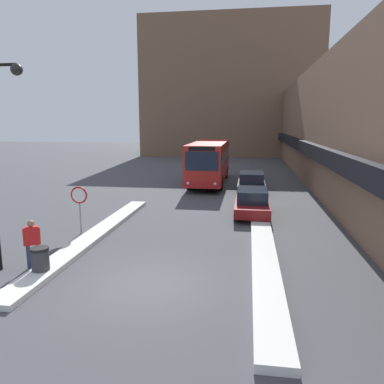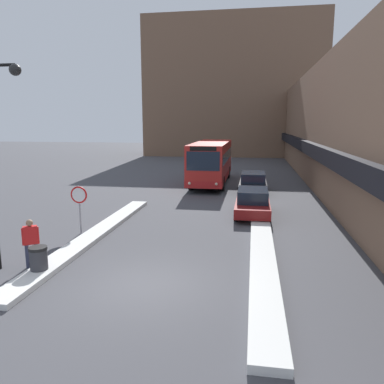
{
  "view_description": "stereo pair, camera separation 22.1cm",
  "coord_description": "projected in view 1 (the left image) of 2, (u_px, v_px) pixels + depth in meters",
  "views": [
    {
      "loc": [
        2.93,
        -10.4,
        4.91
      ],
      "look_at": [
        0.26,
        7.31,
        1.58
      ],
      "focal_mm": 35.0,
      "sensor_mm": 36.0,
      "label": 1
    },
    {
      "loc": [
        3.15,
        -10.36,
        4.91
      ],
      "look_at": [
        0.26,
        7.31,
        1.58
      ],
      "focal_mm": 35.0,
      "sensor_mm": 36.0,
      "label": 2
    }
  ],
  "objects": [
    {
      "name": "building_row_right",
      "position": [
        331.0,
        127.0,
        32.47
      ],
      "size": [
        5.5,
        60.0,
        9.19
      ],
      "color": "brown",
      "rests_on": "ground_plane"
    },
    {
      "name": "trash_bin",
      "position": [
        40.0,
        261.0,
        12.12
      ],
      "size": [
        0.59,
        0.59,
        0.95
      ],
      "color": "#38383D",
      "rests_on": "ground_plane"
    },
    {
      "name": "parked_car_front",
      "position": [
        252.0,
        202.0,
        20.04
      ],
      "size": [
        1.83,
        4.32,
        1.41
      ],
      "color": "maroon",
      "rests_on": "ground_plane"
    },
    {
      "name": "snow_bank_right",
      "position": [
        264.0,
        254.0,
        13.89
      ],
      "size": [
        0.9,
        13.52,
        0.22
      ],
      "color": "silver",
      "rests_on": "ground_plane"
    },
    {
      "name": "snow_bank_left",
      "position": [
        95.0,
        235.0,
        16.34
      ],
      "size": [
        0.9,
        13.29,
        0.18
      ],
      "color": "silver",
      "rests_on": "ground_plane"
    },
    {
      "name": "pedestrian",
      "position": [
        32.0,
        239.0,
        12.66
      ],
      "size": [
        0.49,
        0.43,
        1.69
      ],
      "rotation": [
        0.0,
        0.0,
        0.59
      ],
      "color": "#333851",
      "rests_on": "ground_plane"
    },
    {
      "name": "ground_plane",
      "position": [
        148.0,
        286.0,
        11.43
      ],
      "size": [
        160.0,
        160.0,
        0.0
      ],
      "primitive_type": "plane",
      "color": "#47474C"
    },
    {
      "name": "city_bus",
      "position": [
        209.0,
        161.0,
        30.37
      ],
      "size": [
        2.62,
        10.42,
        3.36
      ],
      "color": "red",
      "rests_on": "ground_plane"
    },
    {
      "name": "parked_car_back",
      "position": [
        251.0,
        183.0,
        26.59
      ],
      "size": [
        1.93,
        4.59,
        1.43
      ],
      "color": "black",
      "rests_on": "ground_plane"
    },
    {
      "name": "building_backdrop_far",
      "position": [
        230.0,
        88.0,
        55.78
      ],
      "size": [
        26.0,
        8.0,
        19.91
      ],
      "color": "brown",
      "rests_on": "ground_plane"
    },
    {
      "name": "stop_sign",
      "position": [
        79.0,
        200.0,
        16.48
      ],
      "size": [
        0.76,
        0.08,
        2.16
      ],
      "color": "gray",
      "rests_on": "ground_plane"
    }
  ]
}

